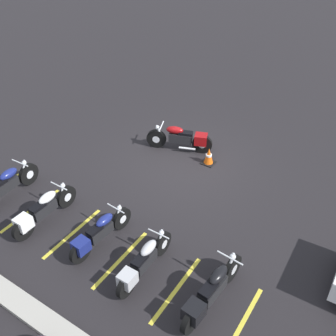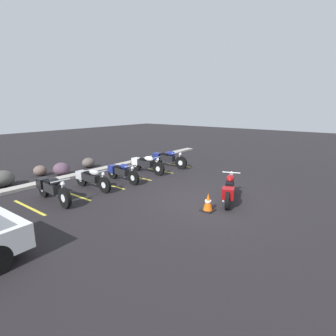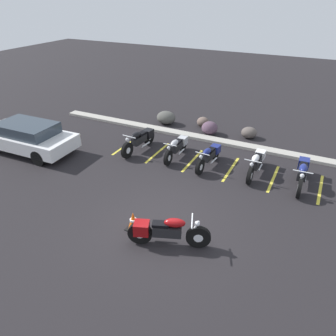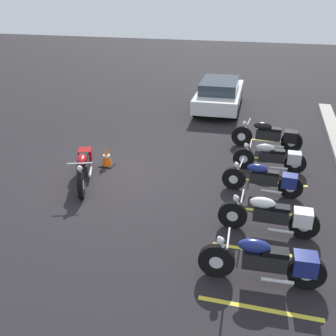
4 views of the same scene
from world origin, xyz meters
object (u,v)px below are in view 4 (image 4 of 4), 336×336
Objects in this scene: parked_bike_0 at (270,136)px; car_white at (219,94)px; parked_bike_2 at (266,179)px; parked_bike_4 at (268,261)px; parked_bike_1 at (273,157)px; parked_bike_3 at (273,216)px; traffic_cone at (107,157)px; motorcycle_maroon_featured at (84,166)px.

car_white is (-4.21, -2.26, 0.20)m from parked_bike_0.
parked_bike_4 is (3.43, 0.14, 0.04)m from parked_bike_2.
parked_bike_0 reaches higher than parked_bike_1.
traffic_cone is (-2.40, -4.88, -0.18)m from parked_bike_3.
motorcycle_maroon_featured is 3.73× the size of traffic_cone.
traffic_cone is at bearing -2.89° from parked_bike_2.
parked_bike_1 is 4.90m from parked_bike_4.
parked_bike_2 is 7.72m from car_white.
motorcycle_maroon_featured reaches higher than parked_bike_3.
motorcycle_maroon_featured is at bearing -33.03° from parked_bike_4.
parked_bike_2 is 0.48× the size of car_white.
parked_bike_0 is at bearing -153.40° from car_white.
car_white is at bearing 140.71° from motorcycle_maroon_featured.
motorcycle_maroon_featured is at bearing 159.95° from car_white.
parked_bike_0 is 3.97× the size of traffic_cone.
parked_bike_0 is 0.53× the size of car_white.
parked_bike_2 is at bearing -164.79° from car_white.
car_white is 7.20m from traffic_cone.
parked_bike_0 is 3.17m from parked_bike_2.
parked_bike_1 is 0.91× the size of parked_bike_4.
motorcycle_maroon_featured is 5.79m from parked_bike_4.
parked_bike_2 is 1.80m from parked_bike_3.
parked_bike_1 is at bearing -159.65° from car_white.
parked_bike_1 is (-1.98, 5.01, -0.04)m from motorcycle_maroon_featured.
parked_bike_3 reaches higher than parked_bike_2.
parked_bike_4 is at bearing -169.27° from car_white.
parked_bike_0 is 1.10× the size of parked_bike_1.
parked_bike_3 is at bearing 96.60° from parked_bike_0.
car_white reaches higher than parked_bike_0.
parked_bike_1 is (1.70, 0.12, -0.04)m from parked_bike_0.
car_white is (-10.81, -2.37, 0.20)m from parked_bike_4.
car_white reaches higher than parked_bike_2.
parked_bike_2 is 3.58× the size of traffic_cone.
parked_bike_2 is (-0.50, 4.86, -0.04)m from motorcycle_maroon_featured.
parked_bike_0 is 4.78m from car_white.
parked_bike_1 is 1.48m from parked_bike_2.
parked_bike_0 is 5.35m from traffic_cone.
parked_bike_4 is (2.92, 5.00, 0.00)m from motorcycle_maroon_featured.
parked_bike_0 is at bearing 118.56° from traffic_cone.
parked_bike_3 is 1.64m from parked_bike_4.
parked_bike_2 is at bearing 75.04° from motorcycle_maroon_featured.
parked_bike_0 is 1.01× the size of parked_bike_4.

